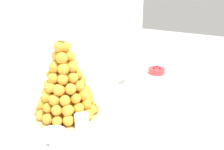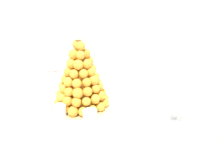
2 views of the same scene
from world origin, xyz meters
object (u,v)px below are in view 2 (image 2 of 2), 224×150
object	(u,v)px
dessert_cup_centre	(90,117)
dessert_cup_mid_right	(121,120)
dessert_cup_mid_left	(60,112)
dessert_cup_left	(33,109)
croquembouche	(81,79)
wine_glass	(53,67)
macaron_goblet	(178,85)
serving_tray	(82,111)
creme_brulee_ramekin	(45,108)

from	to	relation	value
dessert_cup_centre	dessert_cup_mid_right	size ratio (longest dim) A/B	1.12
dessert_cup_mid_left	dessert_cup_left	bearing A→B (deg)	179.91
croquembouche	dessert_cup_centre	xyz separation A→B (m)	(0.08, -0.13, -0.12)
dessert_cup_centre	wine_glass	bearing A→B (deg)	134.31
croquembouche	macaron_goblet	distance (m)	0.43
dessert_cup_mid_right	macaron_goblet	world-z (taller)	macaron_goblet
croquembouche	macaron_goblet	xyz separation A→B (m)	(0.43, -0.01, 0.01)
dessert_cup_centre	wine_glass	world-z (taller)	wine_glass
dessert_cup_left	dessert_cup_mid_left	distance (m)	0.13
dessert_cup_mid_right	macaron_goblet	size ratio (longest dim) A/B	0.20
dessert_cup_mid_right	macaron_goblet	distance (m)	0.27
macaron_goblet	dessert_cup_centre	bearing A→B (deg)	-161.85
serving_tray	wine_glass	bearing A→B (deg)	135.61
dessert_cup_mid_left	dessert_cup_mid_right	world-z (taller)	dessert_cup_mid_left
creme_brulee_ramekin	wine_glass	bearing A→B (deg)	107.45
dessert_cup_mid_left	macaron_goblet	world-z (taller)	macaron_goblet
creme_brulee_ramekin	macaron_goblet	world-z (taller)	macaron_goblet
macaron_goblet	dessert_cup_mid_right	bearing A→B (deg)	-152.32
dessert_cup_left	wine_glass	world-z (taller)	wine_glass
dessert_cup_left	dessert_cup_mid_right	bearing A→B (deg)	-0.21
dessert_cup_centre	macaron_goblet	bearing A→B (deg)	18.15
wine_glass	creme_brulee_ramekin	bearing A→B (deg)	-72.55
dessert_cup_centre	macaron_goblet	xyz separation A→B (m)	(0.35, 0.11, 0.13)
dessert_cup_left	dessert_cup_mid_left	size ratio (longest dim) A/B	0.99
wine_glass	dessert_cup_left	bearing A→B (deg)	-80.30
dessert_cup_mid_left	dessert_cup_centre	bearing A→B (deg)	-1.23
macaron_goblet	wine_glass	distance (m)	0.71
serving_tray	creme_brulee_ramekin	world-z (taller)	creme_brulee_ramekin
serving_tray	macaron_goblet	bearing A→B (deg)	4.29
dessert_cup_mid_right	dessert_cup_left	bearing A→B (deg)	179.79
macaron_goblet	creme_brulee_ramekin	bearing A→B (deg)	-173.91
serving_tray	dessert_cup_mid_right	distance (m)	0.22
dessert_cup_centre	wine_glass	xyz separation A→B (m)	(-0.32, 0.33, 0.09)
dessert_cup_mid_left	creme_brulee_ramekin	world-z (taller)	dessert_cup_mid_left
dessert_cup_left	dessert_cup_centre	xyz separation A→B (m)	(0.27, -0.00, -0.00)
croquembouche	wine_glass	world-z (taller)	croquembouche
creme_brulee_ramekin	wine_glass	distance (m)	0.31
dessert_cup_centre	creme_brulee_ramekin	xyz separation A→B (m)	(-0.24, 0.05, -0.01)
macaron_goblet	wine_glass	xyz separation A→B (m)	(-0.67, 0.22, -0.04)
croquembouche	creme_brulee_ramekin	distance (m)	0.21
dessert_cup_left	creme_brulee_ramekin	xyz separation A→B (m)	(0.03, 0.05, -0.01)
dessert_cup_mid_left	serving_tray	bearing A→B (deg)	50.03
creme_brulee_ramekin	dessert_cup_left	bearing A→B (deg)	-123.47
dessert_cup_mid_right	wine_glass	world-z (taller)	wine_glass
croquembouche	dessert_cup_left	xyz separation A→B (m)	(-0.19, -0.12, -0.11)
dessert_cup_mid_left	croquembouche	bearing A→B (deg)	66.82
croquembouche	dessert_cup_left	bearing A→B (deg)	-146.25
croquembouche	wine_glass	distance (m)	0.32
creme_brulee_ramekin	macaron_goblet	distance (m)	0.60
croquembouche	dessert_cup_mid_left	size ratio (longest dim) A/B	6.02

